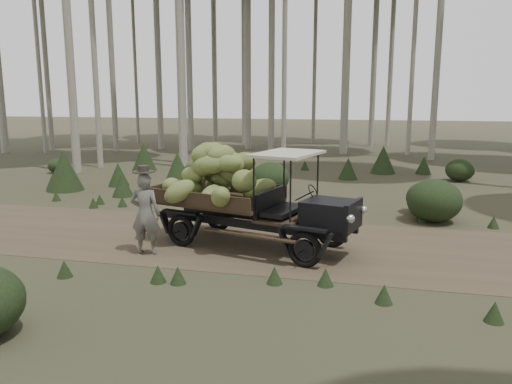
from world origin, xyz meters
TOP-DOWN VIEW (x-y plane):
  - ground at (0.00, 0.00)m, footprint 120.00×120.00m
  - dirt_track at (0.00, 0.00)m, footprint 70.00×4.00m
  - banana_truck at (0.31, -0.17)m, footprint 4.54×2.54m
  - farmer at (-1.10, -1.27)m, footprint 0.62×0.47m
  - undergrowth at (-1.90, 1.61)m, footprint 19.96×23.10m

SIDE VIEW (x-z plane):
  - ground at x=0.00m, z-range 0.00..0.00m
  - dirt_track at x=0.00m, z-range 0.00..0.01m
  - undergrowth at x=-1.90m, z-range -0.16..1.17m
  - farmer at x=-1.10m, z-range -0.05..1.71m
  - banana_truck at x=0.31m, z-range 0.19..2.39m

